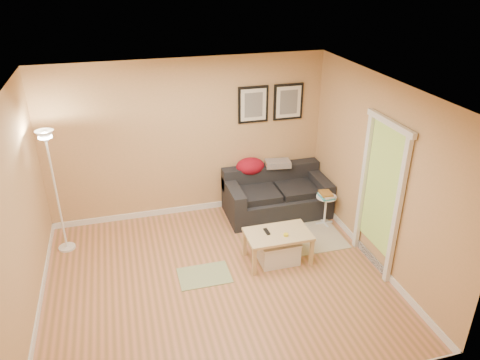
{
  "coord_description": "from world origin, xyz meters",
  "views": [
    {
      "loc": [
        -1.02,
        -4.82,
        3.93
      ],
      "look_at": [
        0.55,
        0.85,
        1.05
      ],
      "focal_mm": 34.17,
      "sensor_mm": 36.0,
      "label": 1
    }
  ],
  "objects_px": {
    "coffee_table": "(277,247)",
    "side_table": "(325,210)",
    "storage_bin": "(278,251)",
    "floor_lamp": "(57,196)",
    "book_stack": "(326,195)",
    "sofa": "(277,193)"
  },
  "relations": [
    {
      "from": "coffee_table",
      "to": "side_table",
      "type": "bearing_deg",
      "value": 25.72
    },
    {
      "from": "storage_bin",
      "to": "floor_lamp",
      "type": "distance_m",
      "value": 3.24
    },
    {
      "from": "storage_bin",
      "to": "side_table",
      "type": "relative_size",
      "value": 1.12
    },
    {
      "from": "book_stack",
      "to": "coffee_table",
      "type": "bearing_deg",
      "value": -124.32
    },
    {
      "from": "storage_bin",
      "to": "side_table",
      "type": "height_order",
      "value": "side_table"
    },
    {
      "from": "sofa",
      "to": "book_stack",
      "type": "relative_size",
      "value": 6.42
    },
    {
      "from": "coffee_table",
      "to": "book_stack",
      "type": "distance_m",
      "value": 1.33
    },
    {
      "from": "book_stack",
      "to": "floor_lamp",
      "type": "relative_size",
      "value": 0.14
    },
    {
      "from": "storage_bin",
      "to": "floor_lamp",
      "type": "xyz_separation_m",
      "value": [
        -2.94,
        1.14,
        0.71
      ]
    },
    {
      "from": "coffee_table",
      "to": "storage_bin",
      "type": "distance_m",
      "value": 0.06
    },
    {
      "from": "sofa",
      "to": "floor_lamp",
      "type": "relative_size",
      "value": 0.91
    },
    {
      "from": "sofa",
      "to": "side_table",
      "type": "distance_m",
      "value": 0.85
    },
    {
      "from": "coffee_table",
      "to": "floor_lamp",
      "type": "relative_size",
      "value": 0.48
    },
    {
      "from": "coffee_table",
      "to": "book_stack",
      "type": "bearing_deg",
      "value": 25.52
    },
    {
      "from": "coffee_table",
      "to": "storage_bin",
      "type": "bearing_deg",
      "value": -92.68
    },
    {
      "from": "side_table",
      "to": "book_stack",
      "type": "xyz_separation_m",
      "value": [
        -0.01,
        -0.02,
        0.29
      ]
    },
    {
      "from": "side_table",
      "to": "floor_lamp",
      "type": "bearing_deg",
      "value": 174.65
    },
    {
      "from": "storage_bin",
      "to": "side_table",
      "type": "distance_m",
      "value": 1.33
    },
    {
      "from": "storage_bin",
      "to": "coffee_table",
      "type": "bearing_deg",
      "value": 95.9
    },
    {
      "from": "side_table",
      "to": "book_stack",
      "type": "relative_size",
      "value": 1.89
    },
    {
      "from": "floor_lamp",
      "to": "sofa",
      "type": "bearing_deg",
      "value": 2.77
    },
    {
      "from": "sofa",
      "to": "storage_bin",
      "type": "relative_size",
      "value": 3.03
    }
  ]
}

